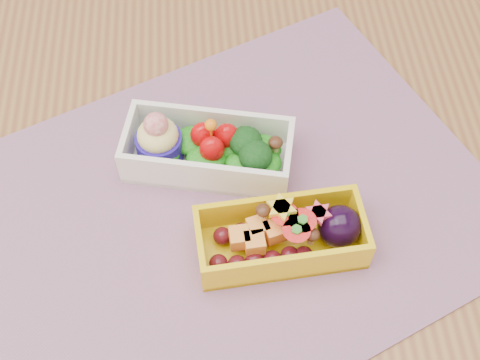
{
  "coord_description": "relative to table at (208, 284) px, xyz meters",
  "views": [
    {
      "loc": [
        0.01,
        -0.29,
        1.3
      ],
      "look_at": [
        0.04,
        0.04,
        0.79
      ],
      "focal_mm": 47.94,
      "sensor_mm": 36.0,
      "label": 1
    }
  ],
  "objects": [
    {
      "name": "bento_yellow",
      "position": [
        0.08,
        -0.01,
        0.12
      ],
      "size": [
        0.16,
        0.08,
        0.05
      ],
      "rotation": [
        0.0,
        0.0,
        0.08
      ],
      "color": "yellow",
      "rests_on": "placemat"
    },
    {
      "name": "bento_white",
      "position": [
        0.01,
        0.09,
        0.12
      ],
      "size": [
        0.18,
        0.11,
        0.07
      ],
      "rotation": [
        0.0,
        0.0,
        -0.21
      ],
      "color": "white",
      "rests_on": "placemat"
    },
    {
      "name": "placemat",
      "position": [
        0.03,
        0.04,
        0.1
      ],
      "size": [
        0.61,
        0.55,
        0.0
      ],
      "primitive_type": "cube",
      "rotation": [
        0.0,
        0.0,
        0.42
      ],
      "color": "#9E6D8E",
      "rests_on": "table"
    },
    {
      "name": "table",
      "position": [
        0.0,
        0.0,
        0.0
      ],
      "size": [
        1.2,
        0.8,
        0.75
      ],
      "color": "brown",
      "rests_on": "ground"
    }
  ]
}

